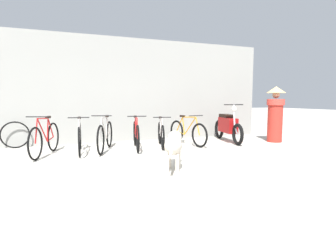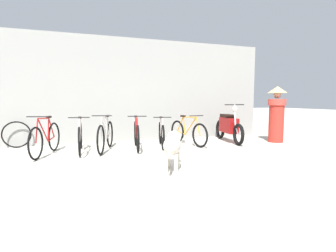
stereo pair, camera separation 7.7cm
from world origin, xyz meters
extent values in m
plane|color=#B7B2A5|center=(0.00, 0.00, 0.00)|extent=(60.00, 60.00, 0.00)
cube|color=gray|center=(0.00, 3.34, 1.55)|extent=(9.82, 0.20, 3.10)
torus|color=black|center=(-1.92, 1.37, 0.35)|extent=(0.23, 0.69, 0.70)
torus|color=black|center=(-1.64, 2.35, 0.35)|extent=(0.23, 0.69, 0.70)
cylinder|color=red|center=(-1.81, 1.75, 0.58)|extent=(0.17, 0.50, 0.58)
cylinder|color=red|center=(-1.73, 2.03, 0.56)|extent=(0.06, 0.13, 0.53)
cylinder|color=red|center=(-1.80, 1.80, 0.84)|extent=(0.19, 0.58, 0.06)
cylinder|color=red|center=(-1.69, 2.17, 0.33)|extent=(0.13, 0.38, 0.08)
cylinder|color=red|center=(-1.68, 2.22, 0.59)|extent=(0.11, 0.30, 0.49)
cylinder|color=red|center=(-1.90, 1.44, 0.61)|extent=(0.08, 0.18, 0.52)
cube|color=black|center=(-1.72, 2.08, 0.86)|extent=(0.12, 0.19, 0.05)
cylinder|color=black|center=(-1.88, 1.52, 0.90)|extent=(0.45, 0.15, 0.02)
torus|color=black|center=(-1.06, 1.40, 0.34)|extent=(0.07, 0.67, 0.67)
torus|color=black|center=(-1.01, 2.48, 0.34)|extent=(0.07, 0.67, 0.67)
cylinder|color=beige|center=(-1.04, 1.82, 0.55)|extent=(0.05, 0.54, 0.56)
cylinder|color=beige|center=(-1.03, 2.13, 0.54)|extent=(0.03, 0.14, 0.51)
cylinder|color=beige|center=(-1.04, 1.88, 0.81)|extent=(0.06, 0.62, 0.06)
cylinder|color=beige|center=(-1.02, 2.28, 0.31)|extent=(0.05, 0.41, 0.08)
cylinder|color=beige|center=(-1.02, 2.34, 0.56)|extent=(0.04, 0.32, 0.47)
cylinder|color=beige|center=(-1.05, 1.48, 0.58)|extent=(0.04, 0.19, 0.50)
cube|color=black|center=(-1.02, 2.19, 0.82)|extent=(0.08, 0.18, 0.05)
cylinder|color=black|center=(-1.05, 1.57, 0.86)|extent=(0.46, 0.04, 0.02)
torus|color=black|center=(-0.59, 1.44, 0.35)|extent=(0.26, 0.67, 0.69)
torus|color=black|center=(-0.27, 2.44, 0.35)|extent=(0.26, 0.67, 0.69)
cylinder|color=beige|center=(-0.47, 1.83, 0.57)|extent=(0.19, 0.50, 0.57)
cylinder|color=beige|center=(-0.38, 2.12, 0.56)|extent=(0.07, 0.13, 0.53)
cylinder|color=beige|center=(-0.45, 1.88, 0.83)|extent=(0.21, 0.59, 0.06)
cylinder|color=beige|center=(-0.33, 2.25, 0.32)|extent=(0.15, 0.39, 0.08)
cylinder|color=beige|center=(-0.32, 2.30, 0.58)|extent=(0.12, 0.31, 0.48)
cylinder|color=beige|center=(-0.57, 1.52, 0.60)|extent=(0.08, 0.18, 0.51)
cube|color=black|center=(-0.36, 2.17, 0.85)|extent=(0.12, 0.19, 0.05)
cylinder|color=black|center=(-0.54, 1.59, 0.89)|extent=(0.45, 0.16, 0.02)
torus|color=black|center=(0.26, 1.41, 0.34)|extent=(0.15, 0.67, 0.67)
torus|color=black|center=(0.43, 2.46, 0.34)|extent=(0.15, 0.67, 0.67)
cylinder|color=red|center=(0.32, 1.82, 0.55)|extent=(0.11, 0.52, 0.56)
cylinder|color=red|center=(0.37, 2.12, 0.54)|extent=(0.05, 0.14, 0.51)
cylinder|color=red|center=(0.33, 1.87, 0.81)|extent=(0.12, 0.61, 0.06)
cylinder|color=red|center=(0.40, 2.26, 0.31)|extent=(0.09, 0.40, 0.08)
cylinder|color=red|center=(0.41, 2.31, 0.56)|extent=(0.08, 0.32, 0.47)
cylinder|color=red|center=(0.27, 1.49, 0.58)|extent=(0.06, 0.19, 0.50)
cube|color=black|center=(0.38, 2.17, 0.82)|extent=(0.10, 0.19, 0.05)
cylinder|color=black|center=(0.28, 1.57, 0.86)|extent=(0.46, 0.10, 0.02)
torus|color=black|center=(0.94, 1.58, 0.32)|extent=(0.20, 0.63, 0.63)
torus|color=black|center=(1.17, 2.51, 0.32)|extent=(0.20, 0.63, 0.63)
cylinder|color=beige|center=(1.03, 1.94, 0.52)|extent=(0.14, 0.47, 0.52)
cylinder|color=beige|center=(1.09, 2.21, 0.50)|extent=(0.06, 0.13, 0.48)
cylinder|color=beige|center=(1.04, 1.98, 0.76)|extent=(0.16, 0.54, 0.06)
cylinder|color=beige|center=(1.12, 2.33, 0.29)|extent=(0.11, 0.36, 0.08)
cylinder|color=beige|center=(1.14, 2.38, 0.53)|extent=(0.09, 0.29, 0.44)
cylinder|color=beige|center=(0.96, 1.65, 0.54)|extent=(0.07, 0.17, 0.47)
cube|color=black|center=(1.11, 2.25, 0.77)|extent=(0.11, 0.19, 0.05)
cylinder|color=black|center=(0.98, 1.72, 0.81)|extent=(0.45, 0.13, 0.02)
torus|color=black|center=(1.96, 1.54, 0.32)|extent=(0.19, 0.65, 0.65)
torus|color=black|center=(1.73, 2.59, 0.32)|extent=(0.19, 0.65, 0.65)
cylinder|color=orange|center=(1.87, 1.95, 0.54)|extent=(0.14, 0.53, 0.54)
cylinder|color=orange|center=(1.80, 2.25, 0.52)|extent=(0.06, 0.14, 0.49)
cylinder|color=orange|center=(1.86, 2.00, 0.78)|extent=(0.16, 0.61, 0.06)
cylinder|color=orange|center=(1.77, 2.40, 0.30)|extent=(0.11, 0.40, 0.08)
cylinder|color=orange|center=(1.76, 2.45, 0.54)|extent=(0.09, 0.32, 0.45)
cylinder|color=orange|center=(1.94, 1.62, 0.56)|extent=(0.07, 0.19, 0.48)
cube|color=black|center=(1.79, 2.30, 0.79)|extent=(0.11, 0.19, 0.05)
cylinder|color=black|center=(1.92, 1.70, 0.84)|extent=(0.45, 0.12, 0.02)
torus|color=black|center=(3.10, 1.48, 0.31)|extent=(0.19, 0.62, 0.61)
torus|color=black|center=(3.32, 2.81, 0.31)|extent=(0.19, 0.62, 0.61)
cube|color=maroon|center=(3.21, 2.15, 0.50)|extent=(0.41, 0.89, 0.44)
cube|color=black|center=(3.23, 2.30, 0.77)|extent=(0.32, 0.58, 0.10)
cylinder|color=silver|center=(3.14, 1.73, 0.81)|extent=(0.07, 0.16, 0.63)
cylinder|color=silver|center=(3.12, 1.58, 0.40)|extent=(0.08, 0.23, 0.23)
cylinder|color=black|center=(3.15, 1.78, 1.12)|extent=(0.58, 0.12, 0.03)
sphere|color=silver|center=(3.15, 1.75, 1.00)|extent=(0.16, 0.16, 0.14)
ellipsoid|color=beige|center=(0.48, -0.36, 0.45)|extent=(0.56, 0.72, 0.31)
cylinder|color=beige|center=(0.49, -0.14, 0.17)|extent=(0.09, 0.09, 0.34)
cylinder|color=beige|center=(0.65, -0.21, 0.17)|extent=(0.09, 0.09, 0.34)
cylinder|color=beige|center=(0.32, -0.50, 0.17)|extent=(0.09, 0.09, 0.34)
cylinder|color=beige|center=(0.47, -0.57, 0.17)|extent=(0.09, 0.09, 0.34)
sphere|color=beige|center=(0.65, 0.00, 0.54)|extent=(0.35, 0.35, 0.27)
ellipsoid|color=beige|center=(0.70, 0.10, 0.52)|extent=(0.16, 0.18, 0.10)
cylinder|color=beige|center=(0.29, -0.75, 0.42)|extent=(0.17, 0.27, 0.17)
cylinder|color=#B72D23|center=(4.51, 1.63, 0.64)|extent=(0.56, 0.56, 1.28)
cylinder|color=#D63C32|center=(4.51, 1.63, 1.19)|extent=(0.66, 0.66, 0.18)
sphere|color=tan|center=(4.51, 1.63, 1.40)|extent=(0.27, 0.27, 0.20)
cone|color=tan|center=(4.51, 1.63, 1.56)|extent=(0.74, 0.74, 0.20)
torus|color=black|center=(-2.60, 3.08, 0.35)|extent=(0.70, 0.10, 0.70)
camera|label=1|loc=(-1.16, -4.62, 1.26)|focal=28.00mm
camera|label=2|loc=(-1.09, -4.64, 1.26)|focal=28.00mm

